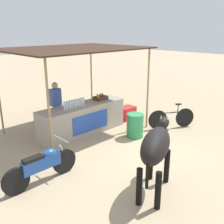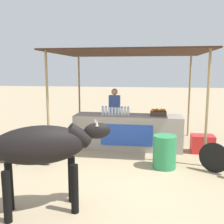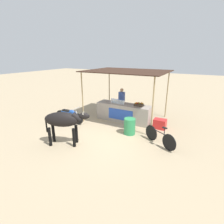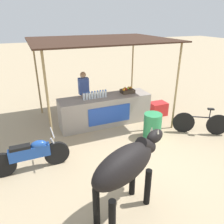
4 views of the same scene
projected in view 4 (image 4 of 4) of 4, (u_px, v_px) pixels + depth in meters
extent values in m
plane|color=tan|center=(136.00, 159.00, 5.58)|extent=(60.00, 60.00, 0.00)
cube|color=#9E9389|center=(105.00, 110.00, 7.25)|extent=(3.00, 0.80, 0.96)
cube|color=#264CB2|center=(110.00, 115.00, 6.90)|extent=(1.40, 0.02, 0.58)
cube|color=#382319|center=(101.00, 40.00, 6.61)|extent=(4.20, 3.20, 0.04)
cylinder|color=#997F51|center=(48.00, 106.00, 5.27)|extent=(0.06, 0.06, 2.69)
cylinder|color=#997F51|center=(176.00, 88.00, 6.60)|extent=(0.06, 0.06, 2.69)
cylinder|color=#997F51|center=(37.00, 78.00, 7.71)|extent=(0.06, 0.06, 2.69)
cylinder|color=#997F51|center=(132.00, 69.00, 9.04)|extent=(0.06, 0.06, 2.69)
cylinder|color=silver|center=(84.00, 97.00, 6.72)|extent=(0.07, 0.07, 0.22)
cylinder|color=blue|center=(84.00, 93.00, 6.67)|extent=(0.04, 0.04, 0.03)
cylinder|color=silver|center=(87.00, 96.00, 6.75)|extent=(0.07, 0.07, 0.22)
cylinder|color=blue|center=(87.00, 92.00, 6.70)|extent=(0.04, 0.04, 0.03)
cylinder|color=silver|center=(89.00, 96.00, 6.78)|extent=(0.07, 0.07, 0.22)
cylinder|color=blue|center=(89.00, 92.00, 6.73)|extent=(0.04, 0.04, 0.03)
cylinder|color=silver|center=(92.00, 96.00, 6.81)|extent=(0.07, 0.07, 0.22)
cylinder|color=blue|center=(92.00, 92.00, 6.76)|extent=(0.04, 0.04, 0.03)
cylinder|color=silver|center=(95.00, 95.00, 6.85)|extent=(0.07, 0.07, 0.22)
cylinder|color=blue|center=(95.00, 91.00, 6.80)|extent=(0.04, 0.04, 0.03)
cylinder|color=silver|center=(98.00, 95.00, 6.88)|extent=(0.07, 0.07, 0.22)
cylinder|color=blue|center=(98.00, 91.00, 6.83)|extent=(0.04, 0.04, 0.03)
cylinder|color=silver|center=(100.00, 94.00, 6.91)|extent=(0.07, 0.07, 0.22)
cylinder|color=blue|center=(100.00, 91.00, 6.86)|extent=(0.04, 0.04, 0.03)
cylinder|color=silver|center=(103.00, 94.00, 6.94)|extent=(0.07, 0.07, 0.22)
cylinder|color=blue|center=(103.00, 90.00, 6.89)|extent=(0.04, 0.04, 0.03)
cylinder|color=silver|center=(106.00, 94.00, 6.97)|extent=(0.07, 0.07, 0.22)
cylinder|color=blue|center=(106.00, 90.00, 6.92)|extent=(0.04, 0.04, 0.03)
cube|color=#3F3326|center=(127.00, 91.00, 7.37)|extent=(0.44, 0.32, 0.12)
sphere|color=#B21E19|center=(126.00, 89.00, 7.29)|extent=(0.08, 0.08, 0.08)
sphere|color=orange|center=(131.00, 87.00, 7.47)|extent=(0.08, 0.08, 0.08)
sphere|color=#8CB22D|center=(128.00, 88.00, 7.36)|extent=(0.08, 0.08, 0.08)
sphere|color=orange|center=(124.00, 89.00, 7.29)|extent=(0.08, 0.08, 0.08)
sphere|color=orange|center=(124.00, 90.00, 7.21)|extent=(0.08, 0.08, 0.08)
sphere|color=orange|center=(124.00, 89.00, 7.30)|extent=(0.08, 0.08, 0.08)
sphere|color=orange|center=(125.00, 88.00, 7.41)|extent=(0.08, 0.08, 0.08)
sphere|color=orange|center=(129.00, 88.00, 7.46)|extent=(0.08, 0.08, 0.08)
cylinder|color=#383842|center=(85.00, 106.00, 7.73)|extent=(0.22, 0.22, 0.88)
cube|color=#3F59A5|center=(84.00, 86.00, 7.44)|extent=(0.34, 0.20, 0.56)
sphere|color=tan|center=(83.00, 75.00, 7.28)|extent=(0.20, 0.20, 0.20)
cube|color=red|center=(158.00, 109.00, 7.98)|extent=(0.60, 0.44, 0.48)
cylinder|color=#2D8C51|center=(152.00, 126.00, 6.44)|extent=(0.52, 0.52, 0.75)
ellipsoid|color=black|center=(124.00, 165.00, 3.61)|extent=(1.49, 1.05, 0.60)
cylinder|color=black|center=(132.00, 178.00, 4.33)|extent=(0.12, 0.12, 0.78)
cylinder|color=black|center=(148.00, 187.00, 4.10)|extent=(0.12, 0.12, 0.78)
cylinder|color=black|center=(96.00, 207.00, 3.67)|extent=(0.12, 0.12, 0.78)
cylinder|color=black|center=(112.00, 220.00, 3.45)|extent=(0.12, 0.12, 0.78)
cylinder|color=black|center=(145.00, 145.00, 3.97)|extent=(0.51, 0.40, 0.41)
ellipsoid|color=black|center=(155.00, 136.00, 4.14)|extent=(0.49, 0.38, 0.26)
cone|color=beige|center=(152.00, 129.00, 4.12)|extent=(0.05, 0.05, 0.10)
cone|color=beige|center=(158.00, 131.00, 4.03)|extent=(0.05, 0.05, 0.10)
cylinder|color=black|center=(95.00, 200.00, 3.27)|extent=(0.06, 0.06, 0.60)
cylinder|color=black|center=(57.00, 153.00, 5.28)|extent=(0.60, 0.08, 0.60)
cylinder|color=black|center=(2.00, 165.00, 4.85)|extent=(0.60, 0.08, 0.60)
cube|color=#1E4799|center=(30.00, 152.00, 4.99)|extent=(0.90, 0.19, 0.28)
ellipsoid|color=#1E4799|center=(39.00, 144.00, 5.01)|extent=(0.36, 0.20, 0.20)
cube|color=black|center=(20.00, 148.00, 4.86)|extent=(0.44, 0.18, 0.10)
cylinder|color=#99999E|center=(52.00, 133.00, 5.03)|extent=(0.03, 0.55, 0.03)
cylinder|color=#99999E|center=(55.00, 146.00, 5.19)|extent=(0.20, 0.05, 0.49)
cylinder|color=black|center=(183.00, 123.00, 6.74)|extent=(0.58, 0.38, 0.66)
cylinder|color=black|center=(218.00, 125.00, 6.59)|extent=(0.58, 0.38, 0.66)
cylinder|color=black|center=(202.00, 117.00, 6.58)|extent=(0.74, 0.48, 0.04)
cylinder|color=black|center=(210.00, 114.00, 6.50)|extent=(0.03, 0.03, 0.28)
cube|color=black|center=(211.00, 109.00, 6.43)|extent=(0.21, 0.18, 0.04)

